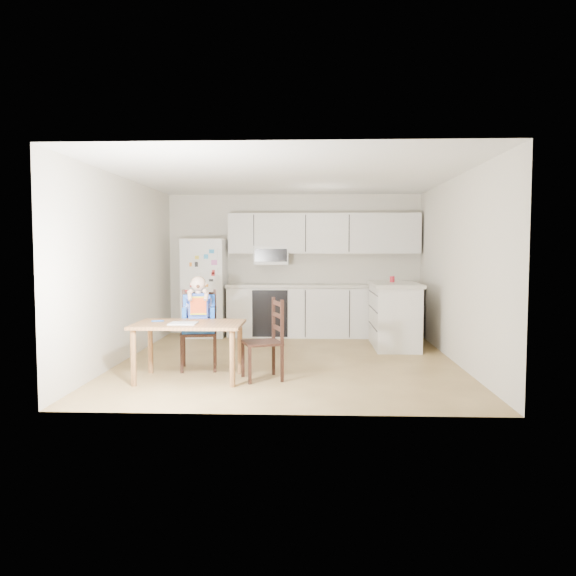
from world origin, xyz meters
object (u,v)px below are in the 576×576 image
at_px(kitchen_island, 394,315).
at_px(refrigerator, 205,288).
at_px(chair_side, 270,334).
at_px(chair_booster, 199,313).
at_px(dining_table, 189,331).
at_px(red_cup, 392,279).

bearing_deg(kitchen_island, refrigerator, 162.75).
relative_size(refrigerator, chair_side, 1.79).
bearing_deg(chair_booster, refrigerator, 90.01).
distance_m(dining_table, chair_side, 0.94).
bearing_deg(red_cup, chair_side, -126.47).
xyz_separation_m(refrigerator, red_cup, (3.14, -0.84, 0.20)).
height_order(red_cup, chair_side, red_cup).
bearing_deg(chair_side, kitchen_island, 122.78).
xyz_separation_m(refrigerator, chair_booster, (0.43, -2.68, -0.13)).
relative_size(red_cup, dining_table, 0.07).
height_order(kitchen_island, dining_table, kitchen_island).
bearing_deg(kitchen_island, chair_side, -128.37).
relative_size(kitchen_island, red_cup, 14.53).
xyz_separation_m(kitchen_island, red_cup, (-0.02, 0.14, 0.55)).
distance_m(refrigerator, chair_booster, 2.72).
distance_m(red_cup, dining_table, 3.68).
relative_size(red_cup, chair_side, 0.10).
xyz_separation_m(red_cup, chair_side, (-1.76, -2.38, -0.52)).
xyz_separation_m(kitchen_island, chair_booster, (-2.72, -1.71, 0.21)).
relative_size(kitchen_island, chair_side, 1.43).
distance_m(refrigerator, kitchen_island, 3.32).
height_order(dining_table, chair_booster, chair_booster).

